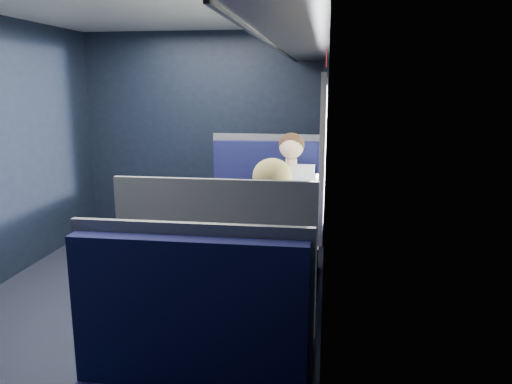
# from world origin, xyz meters

# --- Properties ---
(ground) EXTENTS (2.80, 4.20, 0.01)m
(ground) POSITION_xyz_m (0.00, 0.00, -0.01)
(ground) COLOR black
(room_shell) EXTENTS (3.00, 4.40, 2.40)m
(room_shell) POSITION_xyz_m (0.02, 0.00, 1.48)
(room_shell) COLOR black
(room_shell) RESTS_ON ground
(table) EXTENTS (0.62, 1.00, 0.74)m
(table) POSITION_xyz_m (1.03, 0.00, 0.66)
(table) COLOR #54565E
(table) RESTS_ON ground
(seat_bay_near) EXTENTS (1.04, 0.62, 1.26)m
(seat_bay_near) POSITION_xyz_m (0.84, 0.87, 0.42)
(seat_bay_near) COLOR black
(seat_bay_near) RESTS_ON ground
(seat_bay_far) EXTENTS (1.04, 0.62, 1.26)m
(seat_bay_far) POSITION_xyz_m (0.85, -0.87, 0.41)
(seat_bay_far) COLOR black
(seat_bay_far) RESTS_ON ground
(seat_row_front) EXTENTS (1.04, 0.51, 1.16)m
(seat_row_front) POSITION_xyz_m (0.85, 1.80, 0.41)
(seat_row_front) COLOR black
(seat_row_front) RESTS_ON ground
(man) EXTENTS (0.53, 0.56, 1.32)m
(man) POSITION_xyz_m (1.10, 0.70, 0.72)
(man) COLOR black
(man) RESTS_ON ground
(woman) EXTENTS (0.53, 0.56, 1.32)m
(woman) POSITION_xyz_m (1.10, -0.71, 0.73)
(woman) COLOR black
(woman) RESTS_ON ground
(papers) EXTENTS (0.72, 0.91, 0.01)m
(papers) POSITION_xyz_m (0.94, -0.01, 0.74)
(papers) COLOR white
(papers) RESTS_ON table
(laptop) EXTENTS (0.22, 0.29, 0.21)m
(laptop) POSITION_xyz_m (1.29, 0.01, 0.80)
(laptop) COLOR silver
(laptop) RESTS_ON table
(bottle_small) EXTENTS (0.06, 0.06, 0.21)m
(bottle_small) POSITION_xyz_m (1.33, 0.42, 0.83)
(bottle_small) COLOR silver
(bottle_small) RESTS_ON table
(cup) EXTENTS (0.06, 0.06, 0.08)m
(cup) POSITION_xyz_m (1.32, 0.44, 0.78)
(cup) COLOR white
(cup) RESTS_ON table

